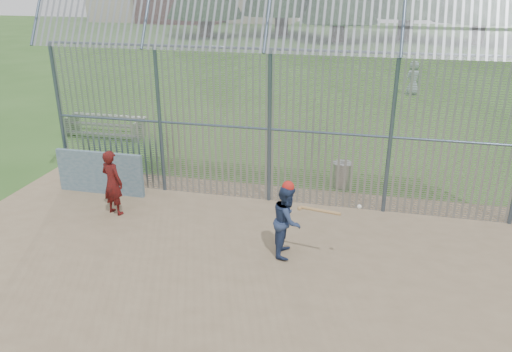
% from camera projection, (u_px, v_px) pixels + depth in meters
% --- Properties ---
extents(ground, '(120.00, 120.00, 0.00)m').
position_uv_depth(ground, '(234.00, 270.00, 10.29)').
color(ground, '#2D511E').
rests_on(ground, ground).
extents(dirt_infield, '(14.00, 10.00, 0.02)m').
position_uv_depth(dirt_infield, '(227.00, 283.00, 9.84)').
color(dirt_infield, '#756047').
rests_on(dirt_infield, ground).
extents(dugout_wall, '(2.50, 0.12, 1.20)m').
position_uv_depth(dugout_wall, '(100.00, 173.00, 13.66)').
color(dugout_wall, '#38566B').
rests_on(dugout_wall, dirt_infield).
extents(batter, '(0.64, 0.80, 1.59)m').
position_uv_depth(batter, '(287.00, 220.00, 10.57)').
color(batter, navy).
rests_on(batter, dirt_infield).
extents(onlooker, '(0.71, 0.57, 1.68)m').
position_uv_depth(onlooker, '(112.00, 183.00, 12.39)').
color(onlooker, maroon).
rests_on(onlooker, dirt_infield).
extents(bg_kid_standing, '(0.99, 0.89, 1.71)m').
position_uv_depth(bg_kid_standing, '(413.00, 78.00, 25.04)').
color(bg_kid_standing, gray).
rests_on(bg_kid_standing, ground).
extents(batting_gear, '(1.64, 0.46, 0.57)m').
position_uv_depth(batting_gear, '(296.00, 192.00, 10.24)').
color(batting_gear, red).
rests_on(batting_gear, ground).
extents(trash_can, '(0.56, 0.56, 0.82)m').
position_uv_depth(trash_can, '(342.00, 175.00, 14.16)').
color(trash_can, gray).
rests_on(trash_can, ground).
extents(bleacher, '(3.00, 0.95, 0.72)m').
position_uv_depth(bleacher, '(105.00, 126.00, 18.66)').
color(bleacher, slate).
rests_on(bleacher, ground).
extents(backstop_fence, '(20.09, 0.81, 5.30)m').
position_uv_depth(backstop_fence, '(342.00, 121.00, 12.12)').
color(backstop_fence, '#47566B').
rests_on(backstop_fence, ground).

